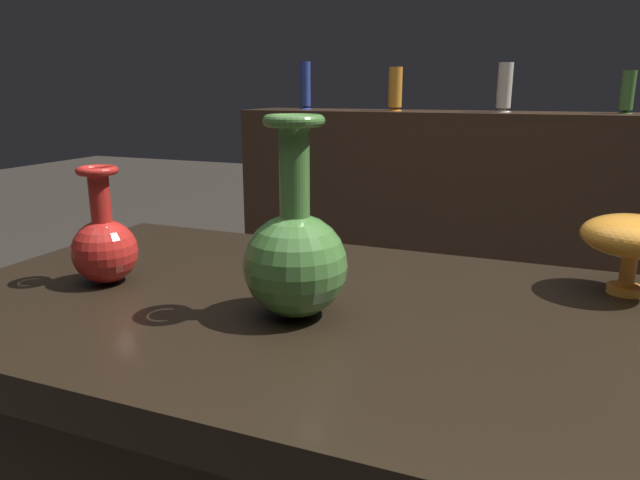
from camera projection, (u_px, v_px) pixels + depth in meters
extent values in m
cube|color=black|center=(343.00, 324.00, 0.81)|extent=(1.20, 0.64, 0.05)
cube|color=#382619|center=(494.00, 218.00, 2.85)|extent=(2.60, 0.40, 0.95)
cube|color=#382619|center=(502.00, 116.00, 2.73)|extent=(2.60, 0.40, 0.04)
sphere|color=#477A38|center=(295.00, 265.00, 0.76)|extent=(0.14, 0.14, 0.14)
cylinder|color=#477A38|center=(294.00, 173.00, 0.73)|extent=(0.04, 0.04, 0.13)
torus|color=#477A38|center=(294.00, 121.00, 0.71)|extent=(0.08, 0.08, 0.02)
sphere|color=red|center=(105.00, 251.00, 0.89)|extent=(0.10, 0.10, 0.10)
cylinder|color=red|center=(100.00, 198.00, 0.87)|extent=(0.03, 0.03, 0.08)
torus|color=red|center=(97.00, 171.00, 0.86)|extent=(0.06, 0.06, 0.01)
cylinder|color=orange|center=(625.00, 290.00, 0.85)|extent=(0.05, 0.05, 0.01)
cylinder|color=orange|center=(628.00, 271.00, 0.85)|extent=(0.02, 0.02, 0.05)
ellipsoid|color=orange|center=(633.00, 236.00, 0.83)|extent=(0.14, 0.14, 0.06)
cone|color=orange|center=(395.00, 109.00, 2.90)|extent=(0.08, 0.08, 0.02)
cylinder|color=orange|center=(395.00, 87.00, 2.87)|extent=(0.07, 0.07, 0.19)
cone|color=#477A38|center=(625.00, 112.00, 2.57)|extent=(0.07, 0.07, 0.01)
cylinder|color=#477A38|center=(628.00, 90.00, 2.55)|extent=(0.06, 0.06, 0.17)
cone|color=silver|center=(503.00, 110.00, 2.73)|extent=(0.08, 0.08, 0.02)
cylinder|color=silver|center=(505.00, 85.00, 2.70)|extent=(0.07, 0.07, 0.21)
cone|color=#2D429E|center=(306.00, 108.00, 3.15)|extent=(0.07, 0.07, 0.02)
cylinder|color=#2D429E|center=(305.00, 84.00, 3.12)|extent=(0.06, 0.06, 0.23)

